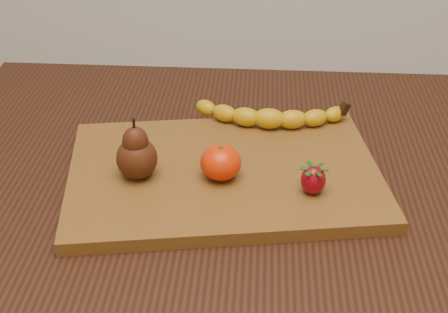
# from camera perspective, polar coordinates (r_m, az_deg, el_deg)

# --- Properties ---
(table) EXTENTS (1.00, 0.70, 0.76)m
(table) POSITION_cam_1_polar(r_m,az_deg,el_deg) (1.01, 1.46, -5.47)
(table) COLOR black
(table) RESTS_ON ground
(cutting_board) EXTENTS (0.49, 0.37, 0.02)m
(cutting_board) POSITION_cam_1_polar(r_m,az_deg,el_deg) (0.92, -0.00, -1.58)
(cutting_board) COLOR brown
(cutting_board) RESTS_ON table
(banana) EXTENTS (0.22, 0.06, 0.03)m
(banana) POSITION_cam_1_polar(r_m,az_deg,el_deg) (1.01, 4.14, 3.48)
(banana) COLOR #C89609
(banana) RESTS_ON cutting_board
(pear) EXTENTS (0.07, 0.07, 0.09)m
(pear) POSITION_cam_1_polar(r_m,az_deg,el_deg) (0.88, -8.05, 0.73)
(pear) COLOR #401A0A
(pear) RESTS_ON cutting_board
(mandarin) EXTENTS (0.07, 0.07, 0.05)m
(mandarin) POSITION_cam_1_polar(r_m,az_deg,el_deg) (0.88, -0.31, -0.55)
(mandarin) COLOR red
(mandarin) RESTS_ON cutting_board
(strawberry) EXTENTS (0.04, 0.04, 0.04)m
(strawberry) POSITION_cam_1_polar(r_m,az_deg,el_deg) (0.86, 8.17, -2.05)
(strawberry) COLOR maroon
(strawberry) RESTS_ON cutting_board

